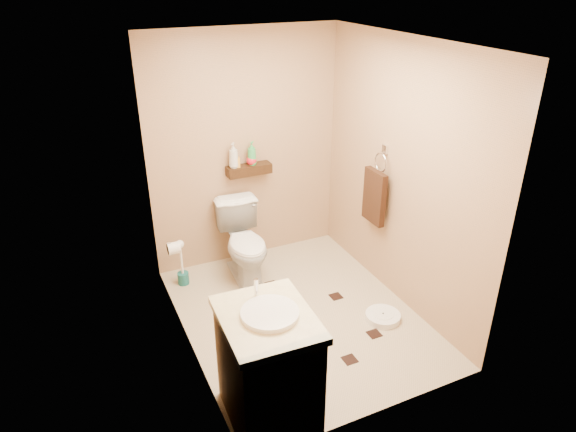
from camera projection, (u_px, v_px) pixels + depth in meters
name	position (u px, v px, depth m)	size (l,w,h in m)	color
ground	(299.00, 315.00, 4.70)	(2.50, 2.50, 0.00)	#C0AD8C
wall_back	(246.00, 150.00, 5.19)	(2.00, 0.04, 2.40)	tan
wall_front	(390.00, 271.00, 3.15)	(2.00, 0.04, 2.40)	tan
wall_left	(179.00, 219.00, 3.79)	(0.04, 2.50, 2.40)	tan
wall_right	(401.00, 177.00, 4.55)	(0.04, 2.50, 2.40)	tan
ceiling	(302.00, 42.00, 3.64)	(2.00, 2.50, 0.02)	white
wall_shelf	(249.00, 170.00, 5.20)	(0.46, 0.14, 0.10)	#36210E
floor_accents	(301.00, 316.00, 4.69)	(1.11, 1.38, 0.01)	black
toilet	(245.00, 243.00, 5.13)	(0.43, 0.76, 0.77)	white
vanity	(268.00, 367.00, 3.46)	(0.62, 0.74, 1.01)	brown
bathroom_scale	(383.00, 316.00, 4.64)	(0.32, 0.32, 0.06)	white
toilet_brush	(182.00, 269.00, 5.10)	(0.11, 0.11, 0.49)	#175E5F
towel_ring	(375.00, 194.00, 4.83)	(0.12, 0.30, 0.76)	silver
toilet_paper	(174.00, 248.00, 4.61)	(0.12, 0.11, 0.12)	white
bottle_a	(234.00, 155.00, 5.06)	(0.10, 0.10, 0.26)	beige
bottle_b	(236.00, 160.00, 5.10)	(0.07, 0.07, 0.15)	gold
bottle_c	(251.00, 158.00, 5.16)	(0.10, 0.10, 0.13)	red
bottle_d	(252.00, 153.00, 5.14)	(0.09, 0.09, 0.24)	green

